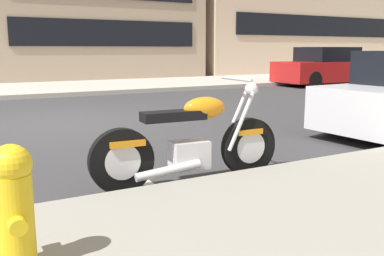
# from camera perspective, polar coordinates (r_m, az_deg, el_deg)

# --- Properties ---
(ground_plane) EXTENTS (260.00, 260.00, 0.00)m
(ground_plane) POSITION_cam_1_polar(r_m,az_deg,el_deg) (8.76, -17.14, 0.60)
(ground_plane) COLOR #333335
(sidewalk_far_curb) EXTENTS (120.00, 5.00, 0.14)m
(sidewalk_far_curb) POSITION_cam_1_polar(r_m,az_deg,el_deg) (20.87, 12.43, 6.49)
(sidewalk_far_curb) COLOR #ADA89E
(sidewalk_far_curb) RESTS_ON ground
(parking_stall_stripe) EXTENTS (0.12, 2.20, 0.01)m
(parking_stall_stripe) POSITION_cam_1_polar(r_m,az_deg,el_deg) (4.90, -7.10, -6.55)
(parking_stall_stripe) COLOR silver
(parking_stall_stripe) RESTS_ON ground
(parked_motorcycle) EXTENTS (2.16, 0.62, 1.13)m
(parked_motorcycle) POSITION_cam_1_polar(r_m,az_deg,el_deg) (4.57, -0.10, -2.09)
(parked_motorcycle) COLOR black
(parked_motorcycle) RESTS_ON ground
(car_opposite_curb) EXTENTS (4.47, 1.91, 1.52)m
(car_opposite_curb) POSITION_cam_1_polar(r_m,az_deg,el_deg) (18.25, 17.59, 7.69)
(car_opposite_curb) COLOR #AD1919
(car_opposite_curb) RESTS_ON ground
(fire_hydrant) EXTENTS (0.24, 0.36, 0.76)m
(fire_hydrant) POSITION_cam_1_polar(r_m,az_deg,el_deg) (2.73, -22.69, -9.35)
(fire_hydrant) COLOR gold
(fire_hydrant) RESTS_ON sidewalk_near_curb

